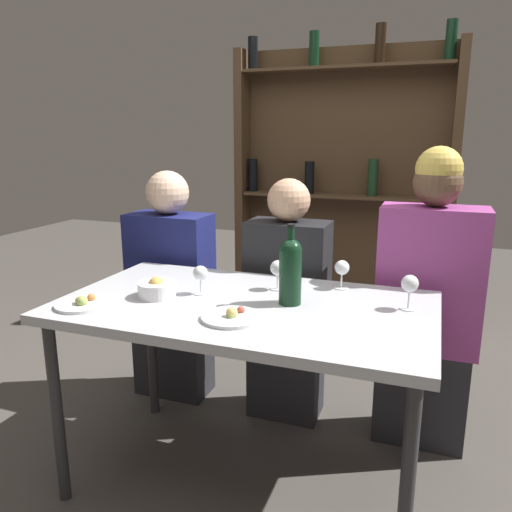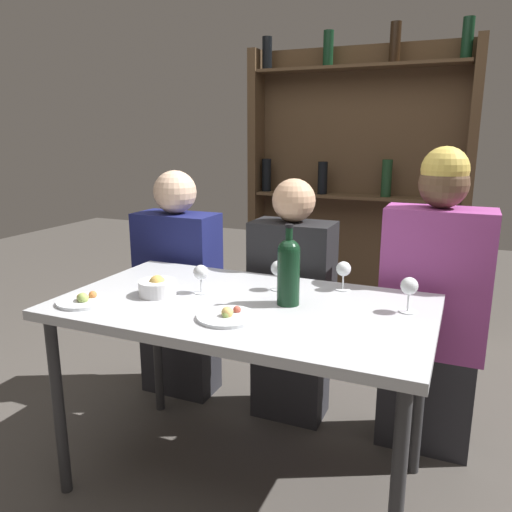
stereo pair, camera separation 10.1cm
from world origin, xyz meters
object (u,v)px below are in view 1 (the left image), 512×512
Objects in this scene: wine_glass_1 at (342,269)px; food_plate_0 at (82,304)px; seated_person_left at (172,292)px; seated_person_right at (427,307)px; wine_glass_3 at (410,285)px; wine_glass_2 at (278,269)px; food_plate_1 at (232,317)px; seated_person_center at (288,308)px; snack_bowl at (157,289)px; wine_bottle at (290,268)px; wine_glass_0 at (200,275)px.

wine_glass_1 reaches higher than food_plate_0.
seated_person_right is at bearing 0.00° from seated_person_left.
seated_person_left reaches higher than wine_glass_3.
wine_glass_2 is 0.58× the size of food_plate_1.
seated_person_center is at bearing 0.00° from seated_person_left.
food_plate_0 is 1.42m from seated_person_right.
wine_glass_3 reaches higher than snack_bowl.
wine_glass_2 reaches higher than food_plate_1.
wine_bottle reaches higher than snack_bowl.
snack_bowl is at bearing -151.64° from wine_glass_1.
seated_person_right is (0.63, 0.00, 0.08)m from seated_person_center.
wine_glass_3 is (0.41, 0.09, -0.04)m from wine_bottle.
wine_glass_2 is at bearing -80.61° from seated_person_center.
wine_glass_0 is at bearing -148.17° from seated_person_right.
wine_bottle is 0.25× the size of seated_person_left.
seated_person_center is (-0.15, 0.51, -0.34)m from wine_bottle.
wine_bottle reaches higher than wine_glass_0.
seated_person_right reaches higher than seated_person_center.
seated_person_right reaches higher than seated_person_left.
wine_glass_0 is 0.09× the size of seated_person_left.
seated_person_center is at bearing 138.65° from wine_glass_1.
food_plate_1 is at bearing -44.10° from wine_glass_0.
wine_bottle is 0.25× the size of seated_person_center.
wine_glass_0 is 0.56m from wine_glass_1.
food_plate_1 is at bearing -48.35° from seated_person_left.
wine_glass_2 is 0.71m from seated_person_right.
wine_bottle is 0.22× the size of seated_person_right.
seated_person_left reaches higher than wine_glass_2.
wine_glass_0 is at bearing -149.33° from wine_glass_2.
wine_bottle is at bearing 22.11° from food_plate_0.
wine_glass_1 is 0.10× the size of seated_person_left.
wine_glass_3 reaches higher than wine_glass_1.
wine_bottle is 2.35× the size of wine_glass_3.
seated_person_right reaches higher than wine_glass_0.
wine_glass_0 is 0.55× the size of food_plate_1.
food_plate_1 is 1.44× the size of snack_bowl.
seated_person_center reaches higher than wine_bottle.
wine_glass_2 is at bearing 30.67° from wine_glass_0.
wine_glass_3 is 1.31m from seated_person_left.
food_plate_1 is 0.38m from snack_bowl.
wine_glass_1 is 0.61× the size of food_plate_0.
seated_person_right is at bearing 31.98° from snack_bowl.
seated_person_right is (0.98, 0.61, -0.16)m from snack_bowl.
wine_bottle is at bearing -73.16° from seated_person_center.
food_plate_0 is 0.99m from seated_person_center.
snack_bowl is (-0.14, -0.09, -0.05)m from wine_glass_0.
wine_glass_0 is 0.09× the size of seated_person_right.
wine_glass_0 is 0.78× the size of snack_bowl.
wine_bottle is 0.76m from food_plate_0.
wine_bottle reaches higher than wine_glass_2.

